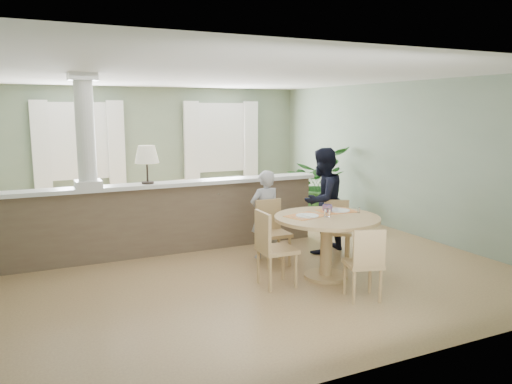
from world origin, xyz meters
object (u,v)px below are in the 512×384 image
houseplant (318,183)px  man_person (322,201)px  sofa (152,211)px  child_person (265,214)px  chair_side (272,245)px  chair_far_boy (272,229)px  chair_far_man (337,227)px  dining_table (327,229)px  chair_near (365,261)px

houseplant → man_person: man_person is taller
sofa → child_person: (1.20, -2.08, 0.23)m
houseplant → chair_side: houseplant is taller
sofa → chair_side: (0.72, -3.24, 0.10)m
chair_far_boy → man_person: bearing=10.9°
chair_far_man → chair_side: (-1.44, -0.68, 0.06)m
sofa → chair_side: 3.32m
houseplant → chair_far_man: 2.82m
chair_side → man_person: 1.79m
chair_far_man → chair_side: chair_side is taller
chair_far_boy → houseplant: bearing=47.0°
houseplant → chair_far_man: (-1.26, -2.52, -0.25)m
chair_far_man → child_person: bearing=-177.0°
chair_far_boy → dining_table: bearing=-67.1°
chair_side → houseplant: bearing=-38.2°
chair_side → man_person: man_person is taller
houseplant → dining_table: size_ratio=1.06×
sofa → houseplant: (3.42, -0.04, 0.29)m
chair_far_man → chair_side: size_ratio=0.90×
houseplant → man_person: bearing=-120.8°
houseplant → chair_far_man: bearing=-116.5°
sofa → child_person: 2.42m
child_person → dining_table: bearing=102.0°
chair_far_boy → chair_far_man: bearing=-10.7°
chair_near → chair_side: size_ratio=0.90×
chair_far_boy → chair_side: 0.99m
chair_near → sofa: bearing=-53.8°
houseplant → chair_near: bearing=-115.4°
chair_far_boy → chair_side: (-0.46, -0.88, 0.03)m
chair_far_man → chair_side: 1.59m
chair_far_man → chair_near: size_ratio=0.99×
chair_far_man → houseplant: bearing=93.0°
sofa → chair_far_boy: chair_far_boy is taller
chair_near → chair_side: chair_side is taller
chair_far_boy → chair_side: chair_side is taller
chair_far_boy → man_person: size_ratio=0.56×
chair_side → dining_table: bearing=-88.2°
sofa → chair_near: size_ratio=3.41×
chair_near → child_person: 2.07m
dining_table → chair_far_man: size_ratio=1.58×
houseplant → chair_near: size_ratio=1.67×
chair_near → dining_table: bearing=-76.7°
man_person → chair_far_man: bearing=70.6°
chair_near → chair_side: bearing=-32.9°
chair_side → child_person: bearing=-20.8°
chair_far_man → man_person: size_ratio=0.53×
chair_side → child_person: size_ratio=0.73×
sofa → child_person: bearing=-75.4°
chair_far_boy → chair_side: bearing=-116.2°
houseplant → chair_far_boy: (-2.24, -2.31, -0.22)m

